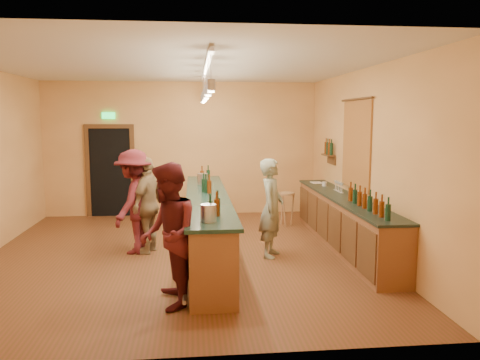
{
  "coord_description": "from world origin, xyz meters",
  "views": [
    {
      "loc": [
        0.25,
        -7.87,
        2.34
      ],
      "look_at": [
        1.08,
        0.2,
        1.27
      ],
      "focal_mm": 35.0,
      "sensor_mm": 36.0,
      "label": 1
    }
  ],
  "objects": [
    {
      "name": "floor",
      "position": [
        0.0,
        0.0,
        0.0
      ],
      "size": [
        7.0,
        7.0,
        0.0
      ],
      "primitive_type": "plane",
      "color": "brown",
      "rests_on": "ground"
    },
    {
      "name": "ceiling",
      "position": [
        0.0,
        0.0,
        3.2
      ],
      "size": [
        6.5,
        7.0,
        0.02
      ],
      "primitive_type": "cube",
      "color": "silver",
      "rests_on": "wall_back"
    },
    {
      "name": "wall_back",
      "position": [
        0.0,
        3.5,
        1.6
      ],
      "size": [
        6.5,
        0.02,
        3.2
      ],
      "primitive_type": "cube",
      "color": "#BE8647",
      "rests_on": "floor"
    },
    {
      "name": "wall_front",
      "position": [
        0.0,
        -3.5,
        1.6
      ],
      "size": [
        6.5,
        0.02,
        3.2
      ],
      "primitive_type": "cube",
      "color": "#BE8647",
      "rests_on": "floor"
    },
    {
      "name": "wall_right",
      "position": [
        3.25,
        0.0,
        1.6
      ],
      "size": [
        0.02,
        7.0,
        3.2
      ],
      "primitive_type": "cube",
      "color": "#BE8647",
      "rests_on": "floor"
    },
    {
      "name": "doorway",
      "position": [
        -1.7,
        3.47,
        1.13
      ],
      "size": [
        1.15,
        0.09,
        2.48
      ],
      "color": "black",
      "rests_on": "wall_back"
    },
    {
      "name": "tapestry",
      "position": [
        3.23,
        0.4,
        1.85
      ],
      "size": [
        0.03,
        1.4,
        1.6
      ],
      "primitive_type": "cube",
      "color": "maroon",
      "rests_on": "wall_right"
    },
    {
      "name": "bottle_shelf",
      "position": [
        3.17,
        1.9,
        1.67
      ],
      "size": [
        0.17,
        0.55,
        0.54
      ],
      "color": "#4F3617",
      "rests_on": "wall_right"
    },
    {
      "name": "back_counter",
      "position": [
        2.97,
        0.18,
        0.49
      ],
      "size": [
        0.6,
        4.55,
        1.27
      ],
      "color": "brown",
      "rests_on": "floor"
    },
    {
      "name": "tasting_bar",
      "position": [
        0.49,
        -0.0,
        0.61
      ],
      "size": [
        0.73,
        5.1,
        1.38
      ],
      "color": "brown",
      "rests_on": "floor"
    },
    {
      "name": "pendant_track",
      "position": [
        0.49,
        -0.0,
        2.98
      ],
      "size": [
        0.11,
        4.6,
        0.5
      ],
      "color": "silver",
      "rests_on": "ceiling"
    },
    {
      "name": "bartender",
      "position": [
        1.57,
        -0.21,
        0.84
      ],
      "size": [
        0.59,
        0.71,
        1.67
      ],
      "primitive_type": "imported",
      "rotation": [
        0.0,
        0.0,
        1.2
      ],
      "color": "gray",
      "rests_on": "floor"
    },
    {
      "name": "customer_a",
      "position": [
        -0.06,
        -2.18,
        0.9
      ],
      "size": [
        0.77,
        0.94,
        1.81
      ],
      "primitive_type": "imported",
      "rotation": [
        0.0,
        0.0,
        -1.48
      ],
      "color": "#59191E",
      "rests_on": "floor"
    },
    {
      "name": "customer_b",
      "position": [
        -0.54,
        0.26,
        0.84
      ],
      "size": [
        0.72,
        1.07,
        1.69
      ],
      "primitive_type": "imported",
      "rotation": [
        0.0,
        0.0,
        -1.92
      ],
      "color": "#997A51",
      "rests_on": "floor"
    },
    {
      "name": "customer_c",
      "position": [
        -0.76,
        0.26,
        0.91
      ],
      "size": [
        1.01,
        1.32,
        1.81
      ],
      "primitive_type": "imported",
      "rotation": [
        0.0,
        0.0,
        -1.89
      ],
      "color": "#59191E",
      "rests_on": "floor"
    },
    {
      "name": "bar_stool",
      "position": [
        2.28,
        2.0,
        0.59
      ],
      "size": [
        0.36,
        0.36,
        0.74
      ],
      "rotation": [
        0.0,
        0.0,
        0.4
      ],
      "color": "olive",
      "rests_on": "floor"
    }
  ]
}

